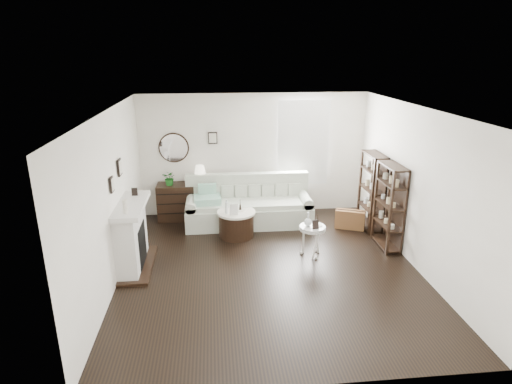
{
  "coord_description": "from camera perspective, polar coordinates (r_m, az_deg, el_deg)",
  "views": [
    {
      "loc": [
        -0.9,
        -6.52,
        3.56
      ],
      "look_at": [
        -0.15,
        0.8,
        1.12
      ],
      "focal_mm": 30.0,
      "sensor_mm": 36.0,
      "label": 1
    }
  ],
  "objects": [
    {
      "name": "sofa",
      "position": [
        9.21,
        -1.02,
        -2.09
      ],
      "size": [
        2.66,
        0.92,
        1.03
      ],
      "color": "#A2A997",
      "rests_on": "ground"
    },
    {
      "name": "drum_table",
      "position": [
        8.59,
        -2.63,
        -4.21
      ],
      "size": [
        0.76,
        0.76,
        0.53
      ],
      "rotation": [
        0.0,
        0.0,
        0.16
      ],
      "color": "black",
      "rests_on": "ground"
    },
    {
      "name": "bottle_drum",
      "position": [
        8.35,
        -3.94,
        -1.94
      ],
      "size": [
        0.07,
        0.07,
        0.28
      ],
      "primitive_type": "cylinder",
      "color": "silver",
      "rests_on": "drum_table"
    },
    {
      "name": "quilt",
      "position": [
        8.97,
        -6.5,
        -1.02
      ],
      "size": [
        0.58,
        0.49,
        0.14
      ],
      "primitive_type": "cube",
      "rotation": [
        0.0,
        0.0,
        0.07
      ],
      "color": "#238367",
      "rests_on": "sofa"
    },
    {
      "name": "shelf_unit_far",
      "position": [
        9.12,
        15.2,
        0.09
      ],
      "size": [
        0.3,
        0.8,
        1.6
      ],
      "color": "black",
      "rests_on": "ground"
    },
    {
      "name": "shelf_unit_near",
      "position": [
        8.33,
        17.34,
        -1.85
      ],
      "size": [
        0.3,
        0.8,
        1.6
      ],
      "color": "black",
      "rests_on": "ground"
    },
    {
      "name": "table_lamp",
      "position": [
        9.35,
        -7.47,
        2.31
      ],
      "size": [
        0.27,
        0.27,
        0.41
      ],
      "primitive_type": null,
      "rotation": [
        0.0,
        0.0,
        -0.05
      ],
      "color": "white",
      "rests_on": "dresser"
    },
    {
      "name": "fireplace",
      "position": [
        7.59,
        -16.19,
        -5.87
      ],
      "size": [
        0.5,
        1.4,
        1.84
      ],
      "color": "silver",
      "rests_on": "ground"
    },
    {
      "name": "card_frame_ped",
      "position": [
        7.6,
        7.93,
        -4.32
      ],
      "size": [
        0.13,
        0.07,
        0.16
      ],
      "primitive_type": "cube",
      "rotation": [
        -0.21,
        0.0,
        0.23
      ],
      "color": "black",
      "rests_on": "pedestal_table"
    },
    {
      "name": "room",
      "position": [
        9.56,
        4.12,
        6.47
      ],
      "size": [
        5.5,
        5.5,
        5.5
      ],
      "color": "black",
      "rests_on": "ground"
    },
    {
      "name": "flask_ped",
      "position": [
        7.69,
        6.96,
        -3.61
      ],
      "size": [
        0.14,
        0.14,
        0.26
      ],
      "primitive_type": null,
      "color": "silver",
      "rests_on": "pedestal_table"
    },
    {
      "name": "card_frame_drum",
      "position": [
        8.27,
        -2.96,
        -2.38
      ],
      "size": [
        0.16,
        0.06,
        0.21
      ],
      "primitive_type": "cube",
      "rotation": [
        -0.21,
        0.0,
        -0.03
      ],
      "color": "silver",
      "rests_on": "drum_table"
    },
    {
      "name": "dresser",
      "position": [
        9.55,
        -9.41,
        -1.23
      ],
      "size": [
        1.19,
        0.51,
        0.8
      ],
      "color": "black",
      "rests_on": "ground"
    },
    {
      "name": "eiffel_drum",
      "position": [
        8.51,
        -2.12,
        -1.82
      ],
      "size": [
        0.15,
        0.15,
        0.2
      ],
      "primitive_type": null,
      "rotation": [
        0.0,
        0.0,
        -0.31
      ],
      "color": "black",
      "rests_on": "drum_table"
    },
    {
      "name": "suitcase",
      "position": [
        9.16,
        12.41,
        -3.6
      ],
      "size": [
        0.63,
        0.41,
        0.4
      ],
      "primitive_type": "cube",
      "rotation": [
        0.0,
        0.0,
        -0.39
      ],
      "color": "brown",
      "rests_on": "ground"
    },
    {
      "name": "potted_plant",
      "position": [
        9.36,
        -11.42,
        1.84
      ],
      "size": [
        0.36,
        0.34,
        0.32
      ],
      "primitive_type": "imported",
      "rotation": [
        0.0,
        0.0,
        -0.35
      ],
      "color": "#1A5D1B",
      "rests_on": "dresser"
    },
    {
      "name": "eiffel_ped",
      "position": [
        7.75,
        8.19,
        -3.8
      ],
      "size": [
        0.12,
        0.12,
        0.18
      ],
      "primitive_type": null,
      "rotation": [
        0.0,
        0.0,
        -0.17
      ],
      "color": "black",
      "rests_on": "pedestal_table"
    },
    {
      "name": "pedestal_table",
      "position": [
        7.76,
        7.53,
        -4.87
      ],
      "size": [
        0.47,
        0.47,
        0.57
      ],
      "rotation": [
        0.0,
        0.0,
        0.25
      ],
      "color": "white",
      "rests_on": "ground"
    }
  ]
}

